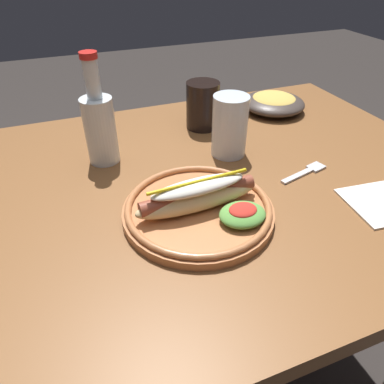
% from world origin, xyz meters
% --- Properties ---
extents(ground_plane, '(8.00, 8.00, 0.00)m').
position_xyz_m(ground_plane, '(0.00, 0.00, 0.00)').
color(ground_plane, '#2D2826').
extents(dining_table, '(1.14, 0.81, 0.74)m').
position_xyz_m(dining_table, '(0.00, 0.00, 0.63)').
color(dining_table, brown).
rests_on(dining_table, ground_plane).
extents(hot_dog_plate, '(0.27, 0.27, 0.08)m').
position_xyz_m(hot_dog_plate, '(-0.04, -0.11, 0.76)').
color(hot_dog_plate, '#B77042').
rests_on(hot_dog_plate, dining_table).
extents(fork, '(0.12, 0.05, 0.00)m').
position_xyz_m(fork, '(0.22, -0.06, 0.74)').
color(fork, silver).
rests_on(fork, dining_table).
extents(soda_cup, '(0.08, 0.08, 0.12)m').
position_xyz_m(soda_cup, '(0.10, 0.22, 0.80)').
color(soda_cup, black).
rests_on(soda_cup, dining_table).
extents(water_cup, '(0.08, 0.08, 0.14)m').
position_xyz_m(water_cup, '(0.10, 0.07, 0.81)').
color(water_cup, silver).
rests_on(water_cup, dining_table).
extents(glass_bottle, '(0.07, 0.07, 0.23)m').
position_xyz_m(glass_bottle, '(-0.17, 0.14, 0.82)').
color(glass_bottle, silver).
rests_on(glass_bottle, dining_table).
extents(side_bowl, '(0.17, 0.17, 0.05)m').
position_xyz_m(side_bowl, '(0.33, 0.25, 0.76)').
color(side_bowl, '#423833').
rests_on(side_bowl, dining_table).
extents(napkin, '(0.14, 0.13, 0.00)m').
position_xyz_m(napkin, '(0.29, -0.20, 0.74)').
color(napkin, white).
rests_on(napkin, dining_table).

